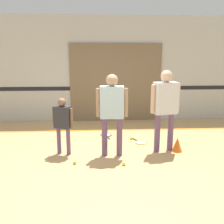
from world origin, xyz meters
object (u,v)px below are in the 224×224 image
tennis_ball_by_spare_racket (131,138)px  training_cone (177,145)px  person_student_left (63,120)px  person_student_right (165,102)px  tennis_ball_stray_left (75,162)px  racket_second_spare (106,135)px  racket_spare_on_floor (140,142)px  person_instructor (112,106)px  tennis_ball_near_instructor (124,164)px

tennis_ball_by_spare_racket → training_cone: (0.88, -0.84, 0.12)m
person_student_left → person_student_right: person_student_right is taller
tennis_ball_stray_left → racket_second_spare: bearing=68.9°
person_student_left → tennis_ball_by_spare_racket: (1.53, 0.84, -0.70)m
racket_spare_on_floor → training_cone: 0.93m
racket_spare_on_floor → tennis_ball_by_spare_racket: size_ratio=7.69×
tennis_ball_by_spare_racket → tennis_ball_stray_left: 1.86m
person_instructor → tennis_ball_stray_left: person_instructor is taller
person_student_left → tennis_ball_near_instructor: 1.53m
person_student_right → racket_second_spare: person_student_right is taller
person_instructor → person_student_left: 1.05m
person_instructor → training_cone: person_instructor is taller
racket_second_spare → tennis_ball_near_instructor: bearing=-3.8°
person_student_left → tennis_ball_by_spare_racket: person_student_left is taller
person_student_right → tennis_ball_stray_left: person_student_right is taller
person_student_left → racket_spare_on_floor: 1.96m
racket_spare_on_floor → racket_second_spare: same height
person_student_left → person_instructor: bearing=11.1°
person_student_right → training_cone: bearing=154.7°
person_instructor → tennis_ball_by_spare_racket: bearing=64.8°
racket_spare_on_floor → tennis_ball_near_instructor: bearing=129.5°
person_student_left → tennis_ball_stray_left: 0.92m
person_student_right → tennis_ball_by_spare_racket: 1.43m
person_student_left → tennis_ball_by_spare_racket: size_ratio=17.98×
person_student_left → racket_spare_on_floor: person_student_left is taller
tennis_ball_near_instructor → tennis_ball_by_spare_racket: size_ratio=1.00×
person_instructor → tennis_ball_by_spare_racket: (0.53, 0.97, -1.00)m
person_student_left → tennis_ball_near_instructor: size_ratio=17.98×
person_instructor → training_cone: bearing=8.7°
person_instructor → person_student_right: 1.14m
training_cone → person_instructor: bearing=-174.9°
person_instructor → tennis_ball_by_spare_racket: 1.49m
person_instructor → tennis_ball_stray_left: 1.30m
tennis_ball_by_spare_racket → training_cone: size_ratio=0.22×
racket_spare_on_floor → racket_second_spare: 0.99m
tennis_ball_stray_left → training_cone: size_ratio=0.22×
person_student_left → training_cone: 2.48m
racket_spare_on_floor → tennis_ball_near_instructor: tennis_ball_near_instructor is taller
person_instructor → person_student_right: bearing=13.1°
racket_second_spare → tennis_ball_near_instructor: tennis_ball_near_instructor is taller
tennis_ball_by_spare_racket → person_student_left: bearing=-151.4°
racket_spare_on_floor → racket_second_spare: (-0.79, 0.59, -0.00)m
tennis_ball_near_instructor → person_student_left: bearing=151.7°
person_student_right → racket_spare_on_floor: size_ratio=3.41×
person_student_right → racket_spare_on_floor: (-0.41, 0.54, -1.06)m
person_student_left → training_cone: (2.41, -0.01, -0.58)m
tennis_ball_by_spare_racket → racket_second_spare: bearing=150.0°
person_student_right → racket_second_spare: size_ratio=3.34×
person_student_right → tennis_ball_stray_left: bearing=4.6°
tennis_ball_by_spare_racket → tennis_ball_stray_left: size_ratio=1.00×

